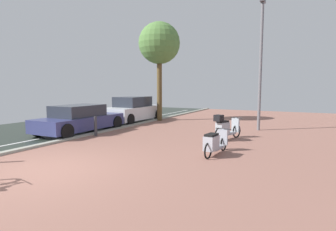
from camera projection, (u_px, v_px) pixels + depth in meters
ground at (85, 181)px, 5.95m from camera, size 21.00×40.00×0.13m
scooter_near at (225, 128)px, 10.39m from camera, size 0.82×1.69×1.03m
scooter_mid at (214, 143)px, 8.06m from camera, size 0.54×1.69×0.74m
parked_car_near at (80, 119)px, 12.17m from camera, size 1.83×4.18×1.23m
parked_car_far at (133, 110)px, 16.00m from camera, size 1.78×4.02×1.47m
lamp_post at (261, 59)px, 12.47m from camera, size 0.20×0.52×6.00m
street_tree at (159, 44)px, 16.12m from camera, size 2.47×2.47×5.87m
bollard_far at (96, 126)px, 11.26m from camera, size 0.12×0.12×0.82m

